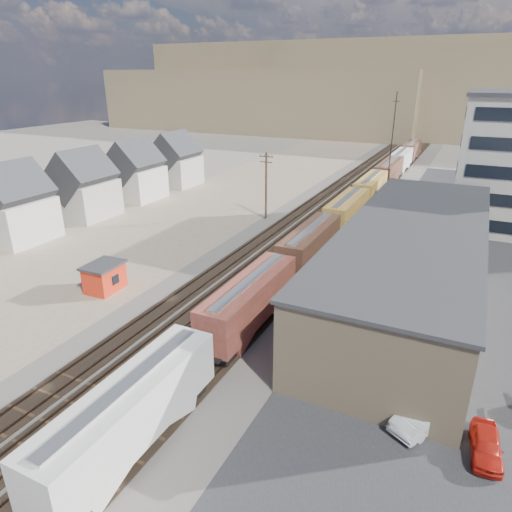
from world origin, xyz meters
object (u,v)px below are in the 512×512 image
at_px(parked_car_red, 486,446).
at_px(parked_car_blue, 472,240).
at_px(maintenance_shed, 104,277).
at_px(parked_car_white, 426,414).
at_px(utility_pole_north, 266,184).
at_px(freight_train, 360,198).

xyz_separation_m(parked_car_red, parked_car_blue, (-2.10, 37.83, -0.01)).
bearing_deg(maintenance_shed, parked_car_white, -10.87).
bearing_deg(utility_pole_north, parked_car_red, -50.03).
height_order(freight_train, utility_pole_north, utility_pole_north).
xyz_separation_m(freight_train, maintenance_shed, (-16.67, -37.59, -1.31)).
height_order(freight_train, parked_car_red, freight_train).
bearing_deg(parked_car_red, parked_car_blue, 88.21).
bearing_deg(freight_train, maintenance_shed, -113.92).
bearing_deg(utility_pole_north, freight_train, 32.82).
xyz_separation_m(freight_train, parked_car_white, (15.08, -43.69, -1.94)).
distance_m(parked_car_red, parked_car_blue, 37.89).
distance_m(maintenance_shed, parked_car_blue, 45.16).
relative_size(parked_car_red, parked_car_blue, 0.82).
xyz_separation_m(maintenance_shed, parked_car_white, (31.75, -6.10, -0.63)).
bearing_deg(maintenance_shed, utility_pole_north, 81.61).
bearing_deg(parked_car_white, utility_pole_north, 156.93).
bearing_deg(utility_pole_north, parked_car_white, -52.56).
height_order(maintenance_shed, parked_car_white, maintenance_shed).
relative_size(maintenance_shed, parked_car_white, 0.79).
distance_m(freight_train, maintenance_shed, 41.14).
height_order(maintenance_shed, parked_car_red, maintenance_shed).
bearing_deg(parked_car_white, parked_car_red, 13.10).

